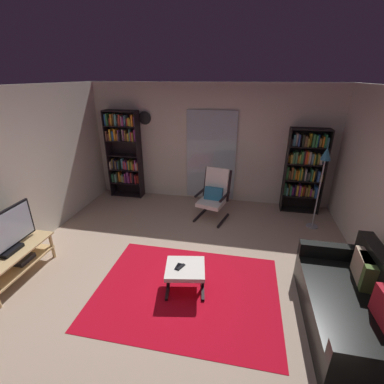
{
  "coord_description": "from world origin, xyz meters",
  "views": [
    {
      "loc": [
        0.77,
        -3.07,
        2.73
      ],
      "look_at": [
        -0.0,
        0.82,
        1.02
      ],
      "focal_mm": 25.49,
      "sensor_mm": 36.0,
      "label": 1
    }
  ],
  "objects_px": {
    "leather_sofa": "(356,307)",
    "floor_lamp_by_shelf": "(324,166)",
    "tv_remote": "(181,267)",
    "bookshelf_near_sofa": "(304,168)",
    "wall_clock": "(145,118)",
    "tv_stand": "(14,260)",
    "lounge_armchair": "(214,193)",
    "cell_phone": "(179,267)",
    "television": "(5,234)",
    "ottoman": "(185,271)",
    "bookshelf_near_tv": "(124,151)"
  },
  "relations": [
    {
      "from": "leather_sofa",
      "to": "floor_lamp_by_shelf",
      "type": "relative_size",
      "value": 1.1
    },
    {
      "from": "tv_remote",
      "to": "floor_lamp_by_shelf",
      "type": "relative_size",
      "value": 0.09
    },
    {
      "from": "bookshelf_near_sofa",
      "to": "wall_clock",
      "type": "relative_size",
      "value": 6.13
    },
    {
      "from": "bookshelf_near_sofa",
      "to": "tv_remote",
      "type": "relative_size",
      "value": 12.34
    },
    {
      "from": "tv_stand",
      "to": "lounge_armchair",
      "type": "bearing_deg",
      "value": 42.97
    },
    {
      "from": "cell_phone",
      "to": "television",
      "type": "bearing_deg",
      "value": -167.21
    },
    {
      "from": "television",
      "to": "leather_sofa",
      "type": "height_order",
      "value": "television"
    },
    {
      "from": "ottoman",
      "to": "cell_phone",
      "type": "xyz_separation_m",
      "value": [
        -0.09,
        -0.02,
        0.07
      ]
    },
    {
      "from": "television",
      "to": "cell_phone",
      "type": "xyz_separation_m",
      "value": [
        2.37,
        0.23,
        -0.37
      ]
    },
    {
      "from": "television",
      "to": "wall_clock",
      "type": "bearing_deg",
      "value": 75.01
    },
    {
      "from": "leather_sofa",
      "to": "wall_clock",
      "type": "xyz_separation_m",
      "value": [
        -3.61,
        3.25,
        1.55
      ]
    },
    {
      "from": "television",
      "to": "ottoman",
      "type": "xyz_separation_m",
      "value": [
        2.45,
        0.25,
        -0.44
      ]
    },
    {
      "from": "ottoman",
      "to": "cell_phone",
      "type": "bearing_deg",
      "value": -167.12
    },
    {
      "from": "tv_stand",
      "to": "bookshelf_near_tv",
      "type": "xyz_separation_m",
      "value": [
        0.36,
        3.13,
        0.8
      ]
    },
    {
      "from": "television",
      "to": "tv_remote",
      "type": "bearing_deg",
      "value": 5.48
    },
    {
      "from": "bookshelf_near_tv",
      "to": "cell_phone",
      "type": "distance_m",
      "value": 3.61
    },
    {
      "from": "bookshelf_near_sofa",
      "to": "floor_lamp_by_shelf",
      "type": "distance_m",
      "value": 0.77
    },
    {
      "from": "cell_phone",
      "to": "wall_clock",
      "type": "bearing_deg",
      "value": 123.27
    },
    {
      "from": "bookshelf_near_sofa",
      "to": "leather_sofa",
      "type": "distance_m",
      "value": 3.13
    },
    {
      "from": "wall_clock",
      "to": "leather_sofa",
      "type": "bearing_deg",
      "value": -41.94
    },
    {
      "from": "ottoman",
      "to": "wall_clock",
      "type": "xyz_separation_m",
      "value": [
        -1.58,
        3.02,
        1.55
      ]
    },
    {
      "from": "tv_stand",
      "to": "tv_remote",
      "type": "xyz_separation_m",
      "value": [
        2.4,
        0.21,
        0.08
      ]
    },
    {
      "from": "television",
      "to": "lounge_armchair",
      "type": "distance_m",
      "value": 3.54
    },
    {
      "from": "television",
      "to": "bookshelf_near_tv",
      "type": "height_order",
      "value": "bookshelf_near_tv"
    },
    {
      "from": "bookshelf_near_sofa",
      "to": "tv_stand",
      "type": "bearing_deg",
      "value": -144.83
    },
    {
      "from": "bookshelf_near_sofa",
      "to": "cell_phone",
      "type": "distance_m",
      "value": 3.52
    },
    {
      "from": "tv_remote",
      "to": "floor_lamp_by_shelf",
      "type": "height_order",
      "value": "floor_lamp_by_shelf"
    },
    {
      "from": "television",
      "to": "tv_stand",
      "type": "bearing_deg",
      "value": 97.16
    },
    {
      "from": "lounge_armchair",
      "to": "floor_lamp_by_shelf",
      "type": "relative_size",
      "value": 0.65
    },
    {
      "from": "ottoman",
      "to": "tv_remote",
      "type": "xyz_separation_m",
      "value": [
        -0.05,
        -0.02,
        0.07
      ]
    },
    {
      "from": "tv_stand",
      "to": "tv_remote",
      "type": "height_order",
      "value": "tv_stand"
    },
    {
      "from": "tv_stand",
      "to": "television",
      "type": "distance_m",
      "value": 0.44
    },
    {
      "from": "bookshelf_near_sofa",
      "to": "wall_clock",
      "type": "xyz_separation_m",
      "value": [
        -3.48,
        0.19,
        0.88
      ]
    },
    {
      "from": "cell_phone",
      "to": "bookshelf_near_sofa",
      "type": "bearing_deg",
      "value": 62.29
    },
    {
      "from": "lounge_armchair",
      "to": "tv_stand",
      "type": "bearing_deg",
      "value": -137.03
    },
    {
      "from": "tv_remote",
      "to": "floor_lamp_by_shelf",
      "type": "bearing_deg",
      "value": 71.58
    },
    {
      "from": "bookshelf_near_tv",
      "to": "cell_phone",
      "type": "relative_size",
      "value": 14.44
    },
    {
      "from": "tv_stand",
      "to": "ottoman",
      "type": "bearing_deg",
      "value": 5.5
    },
    {
      "from": "cell_phone",
      "to": "floor_lamp_by_shelf",
      "type": "distance_m",
      "value": 3.16
    },
    {
      "from": "tv_stand",
      "to": "bookshelf_near_tv",
      "type": "distance_m",
      "value": 3.25
    },
    {
      "from": "tv_stand",
      "to": "television",
      "type": "relative_size",
      "value": 1.19
    },
    {
      "from": "ottoman",
      "to": "tv_remote",
      "type": "bearing_deg",
      "value": -155.79
    },
    {
      "from": "bookshelf_near_tv",
      "to": "television",
      "type": "bearing_deg",
      "value": -96.55
    },
    {
      "from": "tv_remote",
      "to": "television",
      "type": "bearing_deg",
      "value": -148.34
    },
    {
      "from": "bookshelf_near_sofa",
      "to": "ottoman",
      "type": "distance_m",
      "value": 3.47
    },
    {
      "from": "cell_phone",
      "to": "floor_lamp_by_shelf",
      "type": "bearing_deg",
      "value": 52.02
    },
    {
      "from": "lounge_armchair",
      "to": "floor_lamp_by_shelf",
      "type": "height_order",
      "value": "floor_lamp_by_shelf"
    },
    {
      "from": "bookshelf_near_sofa",
      "to": "cell_phone",
      "type": "xyz_separation_m",
      "value": [
        -1.98,
        -2.85,
        -0.59
      ]
    },
    {
      "from": "bookshelf_near_tv",
      "to": "floor_lamp_by_shelf",
      "type": "distance_m",
      "value": 4.23
    },
    {
      "from": "ottoman",
      "to": "floor_lamp_by_shelf",
      "type": "xyz_separation_m",
      "value": [
        2.07,
        2.12,
        0.93
      ]
    }
  ]
}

